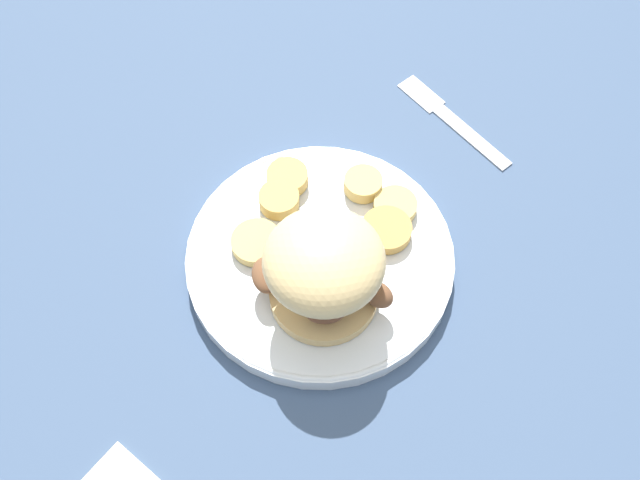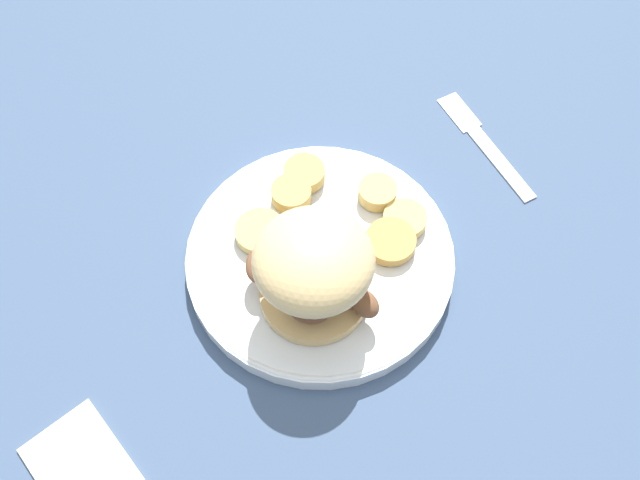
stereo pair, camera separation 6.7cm
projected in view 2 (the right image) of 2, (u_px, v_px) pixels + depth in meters
The scene contains 11 objects.
ground_plane at pixel (320, 263), 0.71m from camera, with size 4.00×4.00×0.00m, color #3D5170.
dinner_plate at pixel (320, 258), 0.70m from camera, with size 0.25×0.25×0.02m.
sandwich at pixel (312, 268), 0.63m from camera, with size 0.10×0.13×0.09m.
potato_round_0 at pixel (304, 174), 0.73m from camera, with size 0.04×0.04×0.01m, color tan.
potato_round_1 at pixel (291, 194), 0.72m from camera, with size 0.04×0.04×0.02m, color tan.
potato_round_2 at pixel (378, 192), 0.72m from camera, with size 0.04×0.04×0.02m, color #DBB766.
potato_round_3 at pixel (390, 242), 0.70m from camera, with size 0.05×0.05×0.01m, color tan.
potato_round_4 at pixel (260, 232), 0.70m from camera, with size 0.05×0.05×0.01m, color #DBB766.
potato_round_5 at pixel (405, 219), 0.71m from camera, with size 0.04×0.04×0.01m, color #DBB766.
fork at pixel (485, 143), 0.78m from camera, with size 0.14×0.11×0.00m.
napkin at pixel (85, 473), 0.61m from camera, with size 0.11×0.07×0.01m, color beige.
Camera 2 is at (-0.34, -0.04, 0.63)m, focal length 42.00 mm.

